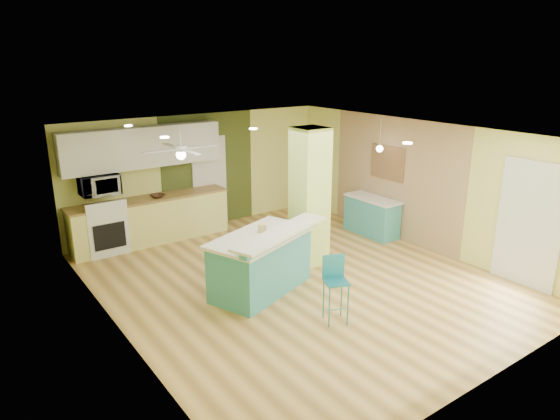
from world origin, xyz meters
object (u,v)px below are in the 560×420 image
object	(u,v)px
peninsula	(262,262)
side_counter	(372,216)
bar_stool	(335,278)
canister	(262,228)
fruit_bowl	(158,196)

from	to	relation	value
peninsula	side_counter	size ratio (longest dim) A/B	1.75
peninsula	side_counter	xyz separation A→B (m)	(3.40, 0.89, -0.10)
bar_stool	canister	world-z (taller)	canister
peninsula	fruit_bowl	size ratio (longest dim) A/B	7.88
canister	peninsula	bearing A→B (deg)	-128.93
bar_stool	canister	xyz separation A→B (m)	(-0.23, 1.50, 0.37)
side_counter	fruit_bowl	size ratio (longest dim) A/B	4.51
peninsula	fruit_bowl	world-z (taller)	peninsula
side_counter	fruit_bowl	distance (m)	4.48
bar_stool	canister	size ratio (longest dim) A/B	6.70
bar_stool	canister	bearing A→B (deg)	121.91
bar_stool	side_counter	xyz separation A→B (m)	(3.07, 2.28, -0.25)
fruit_bowl	peninsula	bearing A→B (deg)	-81.57
bar_stool	canister	distance (m)	1.57
peninsula	bar_stool	distance (m)	1.44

